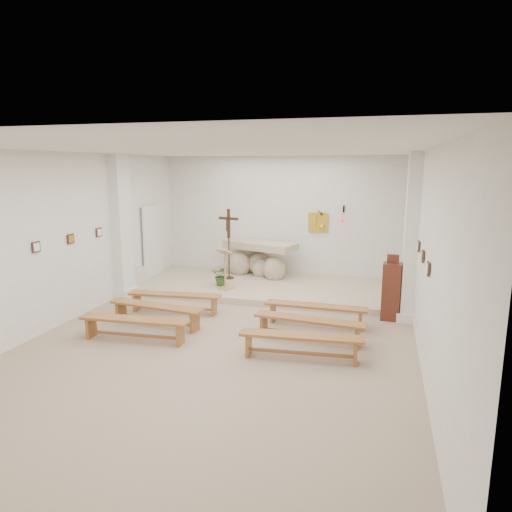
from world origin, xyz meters
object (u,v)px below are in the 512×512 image
(bench_left_second, at_px, (156,310))
(bench_right_third, at_px, (301,341))
(bench_left_front, at_px, (175,298))
(bench_left_third, at_px, (134,324))
(crucifix_stand, at_px, (229,239))
(donation_pedestal, at_px, (391,291))
(altar, at_px, (259,261))
(bench_right_second, at_px, (309,324))
(lectern, at_px, (225,269))
(bench_right_front, at_px, (316,310))

(bench_left_second, xyz_separation_m, bench_right_third, (3.13, -0.86, 0.00))
(bench_left_front, height_order, bench_left_third, same)
(crucifix_stand, relative_size, bench_left_second, 0.91)
(bench_left_front, bearing_deg, donation_pedestal, 4.84)
(altar, height_order, bench_right_third, altar)
(bench_left_front, bearing_deg, bench_right_second, -20.75)
(lectern, bearing_deg, bench_right_second, -25.75)
(altar, relative_size, bench_right_third, 1.05)
(lectern, xyz_separation_m, bench_left_second, (-0.60, -2.53, -0.34))
(bench_left_second, bearing_deg, bench_right_second, 7.59)
(bench_left_front, relative_size, bench_right_third, 1.00)
(bench_left_front, relative_size, bench_right_second, 1.00)
(lectern, distance_m, bench_left_front, 1.80)
(bench_right_third, bearing_deg, bench_right_front, 85.54)
(lectern, bearing_deg, bench_left_front, -90.56)
(bench_left_second, distance_m, bench_right_third, 3.25)
(altar, bearing_deg, bench_right_second, -45.66)
(donation_pedestal, xyz_separation_m, bench_right_second, (-1.48, -1.69, -0.29))
(lectern, bearing_deg, bench_left_second, -84.10)
(crucifix_stand, height_order, bench_left_front, crucifix_stand)
(bench_left_third, bearing_deg, bench_left_front, 86.60)
(bench_left_third, bearing_deg, donation_pedestal, 25.59)
(bench_right_front, relative_size, bench_left_second, 0.99)
(crucifix_stand, xyz_separation_m, bench_left_second, (-0.34, -3.60, -0.93))
(altar, xyz_separation_m, bench_right_front, (2.08, -3.34, -0.23))
(bench_right_second, relative_size, bench_left_third, 1.00)
(altar, distance_m, donation_pedestal, 4.35)
(bench_right_third, bearing_deg, lectern, 122.26)
(donation_pedestal, height_order, bench_left_front, donation_pedestal)
(crucifix_stand, height_order, donation_pedestal, crucifix_stand)
(bench_left_front, relative_size, bench_left_third, 1.00)
(bench_left_front, height_order, bench_right_front, same)
(altar, relative_size, bench_left_third, 1.05)
(crucifix_stand, bearing_deg, bench_right_second, -42.08)
(altar, height_order, crucifix_stand, crucifix_stand)
(altar, relative_size, crucifix_stand, 1.14)
(crucifix_stand, bearing_deg, bench_left_second, -85.26)
(crucifix_stand, relative_size, donation_pedestal, 1.37)
(bench_left_third, bearing_deg, bench_right_front, 25.47)
(crucifix_stand, bearing_deg, bench_left_third, -84.21)
(lectern, height_order, bench_left_third, lectern)
(crucifix_stand, height_order, bench_right_second, crucifix_stand)
(bench_left_second, xyz_separation_m, bench_right_second, (3.13, -0.00, 0.00))
(donation_pedestal, relative_size, bench_left_second, 0.67)
(donation_pedestal, distance_m, bench_right_front, 1.72)
(bench_right_second, bearing_deg, lectern, 140.97)
(donation_pedestal, bearing_deg, bench_left_second, -156.68)
(bench_left_second, height_order, bench_left_third, same)
(altar, xyz_separation_m, bench_left_front, (-1.05, -3.34, -0.23))
(bench_right_second, bearing_deg, bench_left_third, -158.63)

